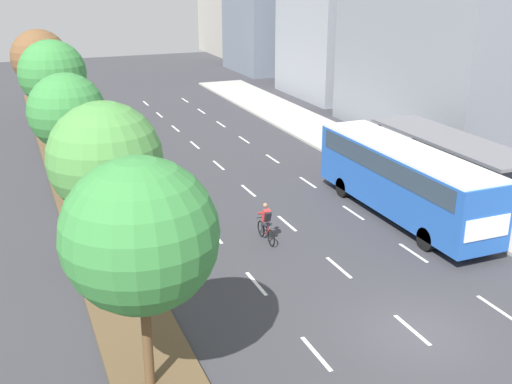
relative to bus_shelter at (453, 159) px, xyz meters
The scene contains 15 objects.
ground_plane 14.22m from the bus_shelter, 132.52° to the right, with size 140.00×140.00×0.00m, color #38383D.
median_strip 20.33m from the bus_shelter, 151.68° to the left, with size 2.60×52.00×0.12m, color brown.
sidewalk_right 9.78m from the bus_shelter, 91.66° to the left, with size 4.50×52.00×0.15m, color #ADAAA3.
lane_divider_left 14.80m from the bus_shelter, 152.56° to the left, with size 0.14×45.31×0.01m.
lane_divider_center 11.83m from the bus_shelter, 144.62° to the left, with size 0.14×45.31×0.01m.
lane_divider_right 9.25m from the bus_shelter, 131.70° to the left, with size 0.14×45.31×0.01m.
bus_shelter is the anchor object (origin of this frame).
bus 4.62m from the bus_shelter, 157.80° to the right, with size 2.54×11.29×3.37m.
cyclist 11.40m from the bus_shelter, behind, with size 0.46×1.82×1.71m.
median_tree_nearest 20.74m from the bus_shelter, 151.59° to the right, with size 4.12×4.12×6.59m.
median_tree_second 17.80m from the bus_shelter, behind, with size 4.38×4.38×6.34m.
median_tree_third 19.57m from the bus_shelter, 158.45° to the left, with size 3.82×3.82×6.17m.
median_tree_fourth 23.94m from the bus_shelter, 138.96° to the left, with size 4.09×4.09×6.91m.
median_tree_fifth 30.21m from the bus_shelter, 126.90° to the left, with size 4.07×4.07×6.80m.
building_near_right 13.50m from the bus_shelter, 54.46° to the left, with size 8.92×15.13×12.06m, color gray.
Camera 1 is at (-11.33, -14.02, 11.11)m, focal length 43.80 mm.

